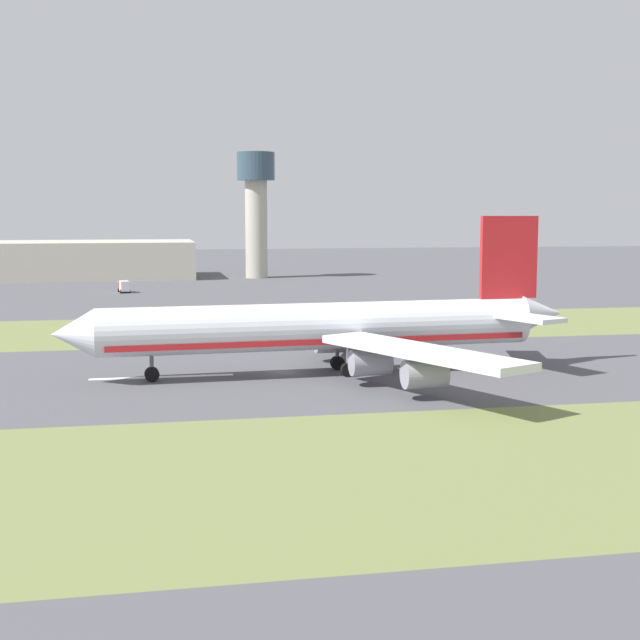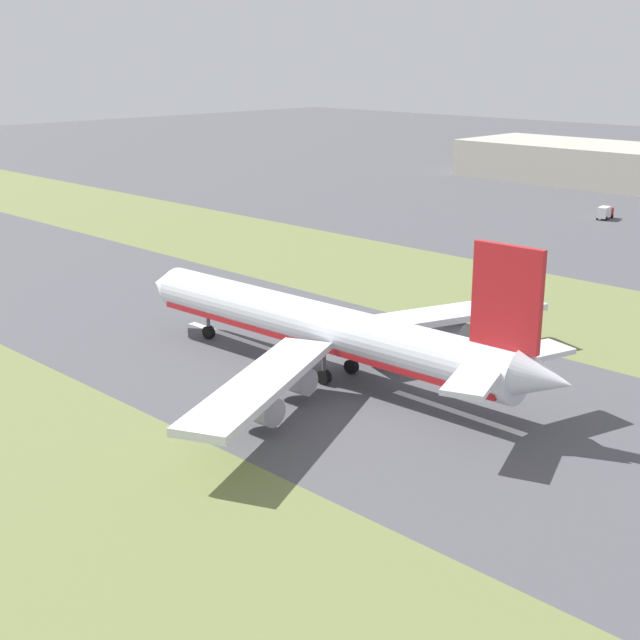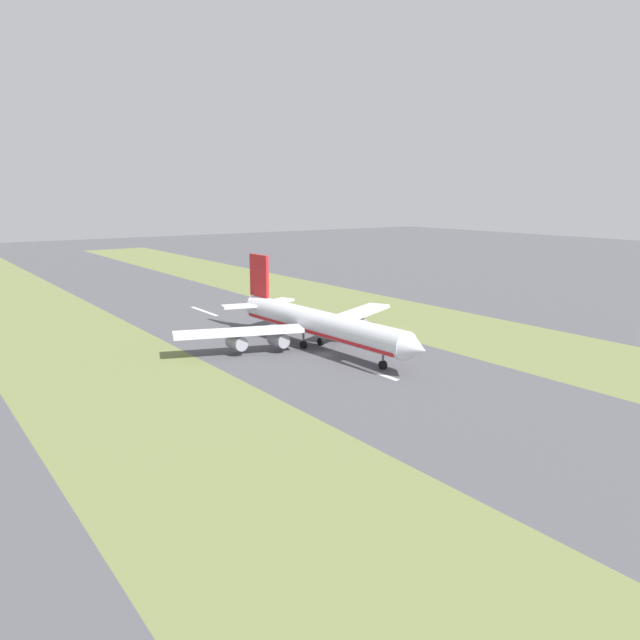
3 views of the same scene
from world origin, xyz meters
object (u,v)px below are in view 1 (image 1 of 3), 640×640
(service_truck, at_px, (124,286))
(terminal_building, at_px, (40,260))
(airplane_main_jet, at_px, (334,327))
(control_tower, at_px, (256,201))

(service_truck, bearing_deg, terminal_building, 25.41)
(airplane_main_jet, xyz_separation_m, terminal_building, (182.45, 56.10, -0.20))
(control_tower, distance_m, service_truck, 65.98)
(control_tower, bearing_deg, service_truck, 139.07)
(airplane_main_jet, height_order, service_truck, airplane_main_jet)
(airplane_main_jet, height_order, control_tower, control_tower)
(terminal_building, relative_size, service_truck, 15.26)
(control_tower, relative_size, service_truck, 6.32)
(terminal_building, bearing_deg, service_truck, -154.59)
(control_tower, bearing_deg, airplane_main_jet, 176.20)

